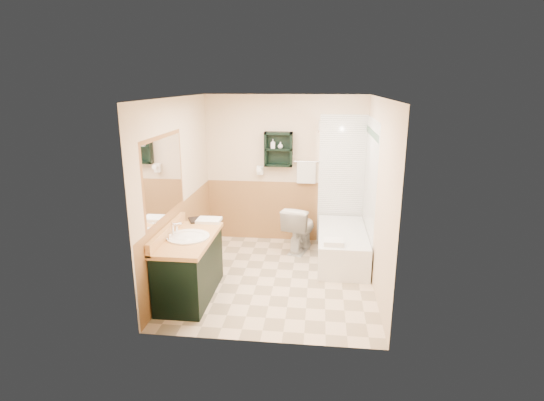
# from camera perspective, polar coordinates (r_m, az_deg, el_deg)

# --- Properties ---
(floor) EXTENTS (3.00, 3.00, 0.00)m
(floor) POSITION_cam_1_polar(r_m,az_deg,el_deg) (5.90, 0.43, -10.30)
(floor) COLOR beige
(floor) RESTS_ON ground
(back_wall) EXTENTS (2.60, 0.04, 2.40)m
(back_wall) POSITION_cam_1_polar(r_m,az_deg,el_deg) (6.96, 1.77, 4.18)
(back_wall) COLOR beige
(back_wall) RESTS_ON ground
(left_wall) EXTENTS (0.04, 3.00, 2.40)m
(left_wall) POSITION_cam_1_polar(r_m,az_deg,el_deg) (5.77, -12.70, 1.39)
(left_wall) COLOR beige
(left_wall) RESTS_ON ground
(right_wall) EXTENTS (0.04, 3.00, 2.40)m
(right_wall) POSITION_cam_1_polar(r_m,az_deg,el_deg) (5.51, 14.24, 0.62)
(right_wall) COLOR beige
(right_wall) RESTS_ON ground
(ceiling) EXTENTS (2.60, 3.00, 0.04)m
(ceiling) POSITION_cam_1_polar(r_m,az_deg,el_deg) (5.31, 0.49, 13.89)
(ceiling) COLOR white
(ceiling) RESTS_ON back_wall
(wainscot_left) EXTENTS (2.98, 2.98, 1.00)m
(wainscot_left) POSITION_cam_1_polar(r_m,az_deg,el_deg) (5.97, -11.98, -5.15)
(wainscot_left) COLOR #AF7E46
(wainscot_left) RESTS_ON left_wall
(wainscot_back) EXTENTS (2.58, 2.58, 1.00)m
(wainscot_back) POSITION_cam_1_polar(r_m,az_deg,el_deg) (7.10, 1.70, -1.42)
(wainscot_back) COLOR #AF7E46
(wainscot_back) RESTS_ON back_wall
(mirror_frame) EXTENTS (1.30, 1.30, 1.00)m
(mirror_frame) POSITION_cam_1_polar(r_m,az_deg,el_deg) (5.18, -14.32, 3.10)
(mirror_frame) COLOR brown
(mirror_frame) RESTS_ON left_wall
(mirror_glass) EXTENTS (1.20, 1.20, 0.90)m
(mirror_glass) POSITION_cam_1_polar(r_m,az_deg,el_deg) (5.18, -14.27, 3.10)
(mirror_glass) COLOR white
(mirror_glass) RESTS_ON left_wall
(tile_right) EXTENTS (1.50, 1.50, 2.10)m
(tile_right) POSITION_cam_1_polar(r_m,az_deg,el_deg) (6.26, 12.92, 1.08)
(tile_right) COLOR white
(tile_right) RESTS_ON right_wall
(tile_back) EXTENTS (0.95, 0.95, 2.10)m
(tile_back) POSITION_cam_1_polar(r_m,az_deg,el_deg) (6.94, 10.20, 2.64)
(tile_back) COLOR white
(tile_back) RESTS_ON back_wall
(tile_accent) EXTENTS (1.50, 1.50, 0.10)m
(tile_accent) POSITION_cam_1_polar(r_m,az_deg,el_deg) (6.11, 13.31, 8.82)
(tile_accent) COLOR #14472B
(tile_accent) RESTS_ON right_wall
(wall_shelf) EXTENTS (0.45, 0.15, 0.55)m
(wall_shelf) POSITION_cam_1_polar(r_m,az_deg,el_deg) (6.80, 0.87, 6.90)
(wall_shelf) COLOR black
(wall_shelf) RESTS_ON back_wall
(hair_dryer) EXTENTS (0.10, 0.24, 0.18)m
(hair_dryer) POSITION_cam_1_polar(r_m,az_deg,el_deg) (6.92, -1.60, 4.11)
(hair_dryer) COLOR white
(hair_dryer) RESTS_ON back_wall
(towel_bar) EXTENTS (0.40, 0.06, 0.40)m
(towel_bar) POSITION_cam_1_polar(r_m,az_deg,el_deg) (6.84, 4.67, 5.22)
(towel_bar) COLOR silver
(towel_bar) RESTS_ON back_wall
(curtain_rod) EXTENTS (0.03, 1.60, 0.03)m
(curtain_rod) POSITION_cam_1_polar(r_m,az_deg,el_deg) (6.06, 6.30, 10.03)
(curtain_rod) COLOR silver
(curtain_rod) RESTS_ON back_wall
(shower_curtain) EXTENTS (1.05, 1.05, 1.70)m
(shower_curtain) POSITION_cam_1_polar(r_m,az_deg,el_deg) (6.37, 6.09, 2.55)
(shower_curtain) COLOR #C5B595
(shower_curtain) RESTS_ON curtain_rod
(vanity) EXTENTS (0.59, 1.22, 0.78)m
(vanity) POSITION_cam_1_polar(r_m,az_deg,el_deg) (5.38, -11.01, -8.76)
(vanity) COLOR black
(vanity) RESTS_ON ground
(bathtub) EXTENTS (0.70, 1.50, 0.47)m
(bathtub) POSITION_cam_1_polar(r_m,az_deg,el_deg) (6.42, 9.37, -6.03)
(bathtub) COLOR white
(bathtub) RESTS_ON ground
(toilet) EXTENTS (0.59, 0.82, 0.72)m
(toilet) POSITION_cam_1_polar(r_m,az_deg,el_deg) (6.71, 3.74, -3.74)
(toilet) COLOR white
(toilet) RESTS_ON ground
(counter_towel) EXTENTS (0.31, 0.25, 0.04)m
(counter_towel) POSITION_cam_1_polar(r_m,az_deg,el_deg) (5.75, -8.48, -2.64)
(counter_towel) COLOR silver
(counter_towel) RESTS_ON vanity
(vanity_book) EXTENTS (0.18, 0.10, 0.25)m
(vanity_book) POSITION_cam_1_polar(r_m,az_deg,el_deg) (5.77, -11.12, -1.62)
(vanity_book) COLOR black
(vanity_book) RESTS_ON vanity
(tub_towel) EXTENTS (0.26, 0.22, 0.07)m
(tub_towel) POSITION_cam_1_polar(r_m,az_deg,el_deg) (5.79, 8.27, -5.58)
(tub_towel) COLOR silver
(tub_towel) RESTS_ON bathtub
(soap_bottle_a) EXTENTS (0.08, 0.15, 0.07)m
(soap_bottle_a) POSITION_cam_1_polar(r_m,az_deg,el_deg) (6.79, 0.12, 7.31)
(soap_bottle_a) COLOR white
(soap_bottle_a) RESTS_ON wall_shelf
(soap_bottle_b) EXTENTS (0.12, 0.13, 0.08)m
(soap_bottle_b) POSITION_cam_1_polar(r_m,az_deg,el_deg) (6.78, 1.14, 7.35)
(soap_bottle_b) COLOR white
(soap_bottle_b) RESTS_ON wall_shelf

